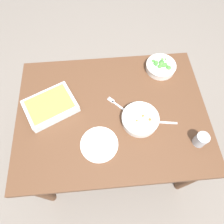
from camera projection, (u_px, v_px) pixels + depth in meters
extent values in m
plane|color=slate|center=(112.00, 148.00, 1.94)|extent=(6.00, 6.00, 0.00)
cube|color=brown|center=(112.00, 113.00, 1.31)|extent=(1.20, 0.90, 0.04)
cylinder|color=brown|center=(168.00, 89.00, 1.84)|extent=(0.06, 0.06, 0.70)
cylinder|color=brown|center=(47.00, 98.00, 1.79)|extent=(0.06, 0.06, 0.70)
cylinder|color=brown|center=(191.00, 179.00, 1.48)|extent=(0.06, 0.06, 0.70)
cylinder|color=brown|center=(40.00, 193.00, 1.43)|extent=(0.06, 0.06, 0.70)
cylinder|color=silver|center=(140.00, 119.00, 1.23)|extent=(0.22, 0.22, 0.05)
torus|color=silver|center=(141.00, 118.00, 1.21)|extent=(0.23, 0.23, 0.01)
cylinder|color=olive|center=(140.00, 119.00, 1.23)|extent=(0.18, 0.18, 0.03)
sphere|color=silver|center=(144.00, 117.00, 1.22)|extent=(0.02, 0.02, 0.02)
sphere|color=#C66633|center=(150.00, 120.00, 1.21)|extent=(0.02, 0.02, 0.02)
sphere|color=#C66633|center=(137.00, 126.00, 1.19)|extent=(0.01, 0.01, 0.01)
sphere|color=olive|center=(137.00, 121.00, 1.21)|extent=(0.02, 0.02, 0.02)
sphere|color=silver|center=(149.00, 118.00, 1.22)|extent=(0.02, 0.02, 0.02)
sphere|color=olive|center=(143.00, 117.00, 1.22)|extent=(0.02, 0.02, 0.02)
cylinder|color=silver|center=(161.00, 67.00, 1.43)|extent=(0.20, 0.20, 0.05)
torus|color=silver|center=(161.00, 65.00, 1.41)|extent=(0.21, 0.21, 0.01)
cylinder|color=#8CB272|center=(161.00, 67.00, 1.42)|extent=(0.16, 0.16, 0.02)
sphere|color=#569E42|center=(161.00, 65.00, 1.41)|extent=(0.04, 0.04, 0.04)
sphere|color=#478C38|center=(168.00, 68.00, 1.39)|extent=(0.04, 0.04, 0.04)
sphere|color=#478C38|center=(159.00, 67.00, 1.40)|extent=(0.03, 0.03, 0.03)
sphere|color=#3D7A33|center=(162.00, 63.00, 1.41)|extent=(0.04, 0.04, 0.04)
sphere|color=#569E42|center=(162.00, 60.00, 1.43)|extent=(0.02, 0.02, 0.02)
sphere|color=#3D7A33|center=(156.00, 65.00, 1.41)|extent=(0.03, 0.03, 0.03)
sphere|color=#478C38|center=(165.00, 65.00, 1.40)|extent=(0.04, 0.04, 0.04)
sphere|color=#478C38|center=(165.00, 60.00, 1.43)|extent=(0.02, 0.02, 0.02)
sphere|color=#3D7A33|center=(164.00, 66.00, 1.41)|extent=(0.02, 0.02, 0.02)
sphere|color=#478C38|center=(153.00, 61.00, 1.42)|extent=(0.03, 0.03, 0.03)
sphere|color=#478C38|center=(163.00, 66.00, 1.40)|extent=(0.04, 0.04, 0.04)
sphere|color=#478C38|center=(161.00, 65.00, 1.41)|extent=(0.03, 0.03, 0.03)
sphere|color=#478C38|center=(156.00, 63.00, 1.41)|extent=(0.04, 0.04, 0.04)
sphere|color=#3D7A33|center=(155.00, 64.00, 1.41)|extent=(0.03, 0.03, 0.03)
cube|color=silver|center=(51.00, 106.00, 1.27)|extent=(0.37, 0.33, 0.06)
cube|color=gold|center=(50.00, 105.00, 1.26)|extent=(0.32, 0.29, 0.04)
cylinder|color=#B2BCC6|center=(201.00, 140.00, 1.16)|extent=(0.07, 0.07, 0.08)
cylinder|color=black|center=(200.00, 140.00, 1.17)|extent=(0.06, 0.06, 0.05)
cylinder|color=white|center=(99.00, 144.00, 1.18)|extent=(0.22, 0.22, 0.01)
cube|color=silver|center=(166.00, 123.00, 1.25)|extent=(0.14, 0.03, 0.01)
ellipsoid|color=silver|center=(152.00, 122.00, 1.25)|extent=(0.04, 0.03, 0.01)
cube|color=silver|center=(121.00, 107.00, 1.30)|extent=(0.11, 0.11, 0.01)
cube|color=silver|center=(111.00, 100.00, 1.33)|extent=(0.05, 0.05, 0.01)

